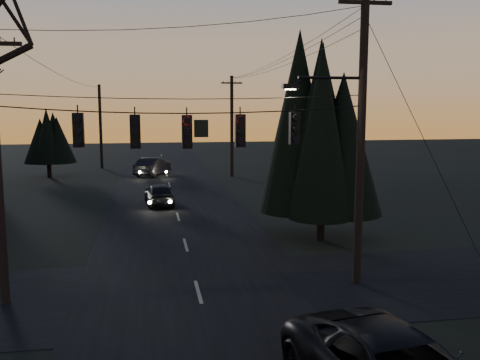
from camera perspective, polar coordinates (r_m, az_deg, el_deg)
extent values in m
cube|color=black|center=(27.64, -6.40, -4.79)|extent=(8.00, 120.00, 0.02)
cube|color=black|center=(18.05, -4.47, -11.83)|extent=(60.00, 7.00, 0.02)
cylinder|color=black|center=(16.95, -5.55, 7.89)|extent=(11.50, 0.04, 0.04)
cylinder|color=black|center=(24.60, 8.60, -4.56)|extent=(0.36, 0.36, 1.60)
cone|color=black|center=(24.04, 8.81, 5.16)|extent=(4.37, 4.37, 7.51)
cylinder|color=black|center=(48.07, -19.69, 1.24)|extent=(0.36, 0.36, 1.60)
cone|color=black|center=(47.85, -19.83, 4.30)|extent=(3.24, 3.24, 4.34)
imported|color=black|center=(33.12, -8.60, -1.50)|extent=(1.94, 4.12, 1.36)
imported|color=black|center=(46.95, -9.29, 1.42)|extent=(3.38, 4.95, 1.54)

